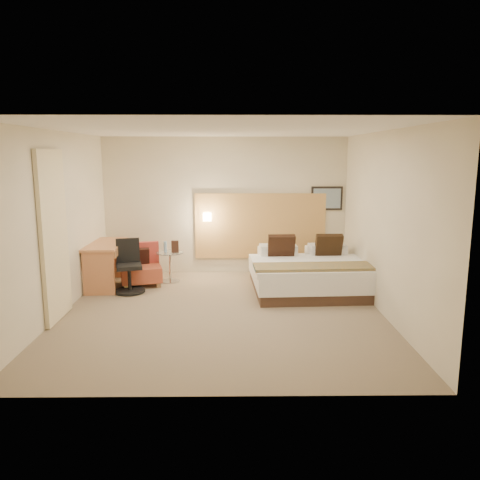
{
  "coord_description": "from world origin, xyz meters",
  "views": [
    {
      "loc": [
        0.19,
        -6.77,
        2.35
      ],
      "look_at": [
        0.27,
        0.51,
        1.02
      ],
      "focal_mm": 35.0,
      "sensor_mm": 36.0,
      "label": 1
    }
  ],
  "objects_px": {
    "side_table": "(170,265)",
    "desk_chair": "(129,271)",
    "desk": "(107,252)",
    "bed": "(307,273)",
    "lounge_chair": "(141,268)"
  },
  "relations": [
    {
      "from": "bed",
      "to": "side_table",
      "type": "xyz_separation_m",
      "value": [
        -2.48,
        0.56,
        0.0
      ]
    },
    {
      "from": "desk",
      "to": "desk_chair",
      "type": "relative_size",
      "value": 1.42
    },
    {
      "from": "lounge_chair",
      "to": "desk",
      "type": "distance_m",
      "value": 0.67
    },
    {
      "from": "bed",
      "to": "desk",
      "type": "distance_m",
      "value": 3.61
    },
    {
      "from": "lounge_chair",
      "to": "desk_chair",
      "type": "height_order",
      "value": "desk_chair"
    },
    {
      "from": "bed",
      "to": "side_table",
      "type": "relative_size",
      "value": 3.63
    },
    {
      "from": "desk",
      "to": "desk_chair",
      "type": "height_order",
      "value": "desk_chair"
    },
    {
      "from": "lounge_chair",
      "to": "desk",
      "type": "height_order",
      "value": "desk"
    },
    {
      "from": "bed",
      "to": "side_table",
      "type": "distance_m",
      "value": 2.55
    },
    {
      "from": "lounge_chair",
      "to": "desk_chair",
      "type": "bearing_deg",
      "value": -102.01
    },
    {
      "from": "bed",
      "to": "lounge_chair",
      "type": "relative_size",
      "value": 2.42
    },
    {
      "from": "bed",
      "to": "lounge_chair",
      "type": "height_order",
      "value": "bed"
    },
    {
      "from": "bed",
      "to": "desk_chair",
      "type": "xyz_separation_m",
      "value": [
        -3.11,
        -0.08,
        0.06
      ]
    },
    {
      "from": "side_table",
      "to": "desk_chair",
      "type": "xyz_separation_m",
      "value": [
        -0.62,
        -0.65,
        0.06
      ]
    },
    {
      "from": "desk",
      "to": "lounge_chair",
      "type": "bearing_deg",
      "value": 9.16
    }
  ]
}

